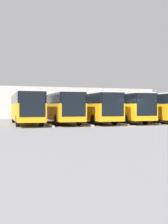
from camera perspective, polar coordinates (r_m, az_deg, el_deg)
The scene contains 12 objects.
ground_plane at distance 26.79m, azimuth 9.23°, elevation -2.80°, with size 600.00×600.00×0.00m, color gray.
curb_divider_0 at distance 33.99m, azimuth 16.70°, elevation -1.89°, with size 0.24×6.85×0.15m, color #B2B2AD.
bus_1 at distance 33.98m, azimuth 13.05°, elevation 1.03°, with size 2.77×11.24×3.23m.
curb_divider_1 at distance 31.68m, azimuth 11.87°, elevation -2.08°, with size 0.24×6.85×0.15m, color #B2B2AD.
bus_2 at distance 32.11m, azimuth 7.74°, elevation 1.05°, with size 2.77×11.24×3.23m.
curb_divider_2 at distance 29.90m, azimuth 6.08°, elevation -2.25°, with size 0.24×6.85×0.15m, color #B2B2AD.
bus_3 at distance 30.59m, azimuth 1.82°, elevation 1.06°, with size 2.77×11.24×3.23m.
curb_divider_3 at distance 28.48m, azimuth -0.38°, elevation -2.41°, with size 0.24×6.85×0.15m, color #B2B2AD.
bus_4 at distance 29.85m, azimuth -4.86°, elevation 1.06°, with size 2.77×11.24×3.23m.
curb_divider_4 at distance 27.90m, azimuth -7.60°, elevation -2.49°, with size 0.24×6.85×0.15m, color #B2B2AD.
bus_5 at distance 29.25m, azimuth -11.71°, elevation 1.04°, with size 2.77×11.24×3.23m.
station_building at distance 51.31m, azimuth -4.67°, elevation 1.85°, with size 30.91×14.58×4.99m.
Camera 1 is at (12.60, 23.57, 1.78)m, focal length 45.00 mm.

